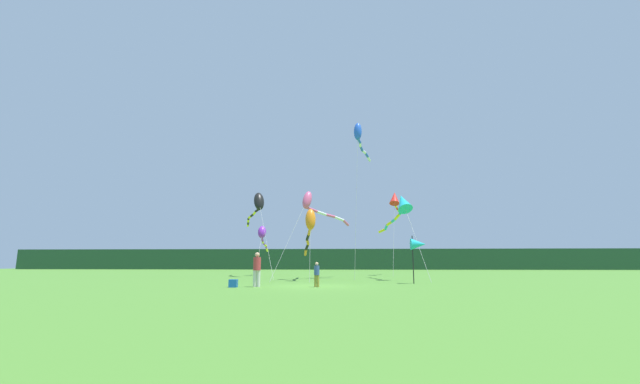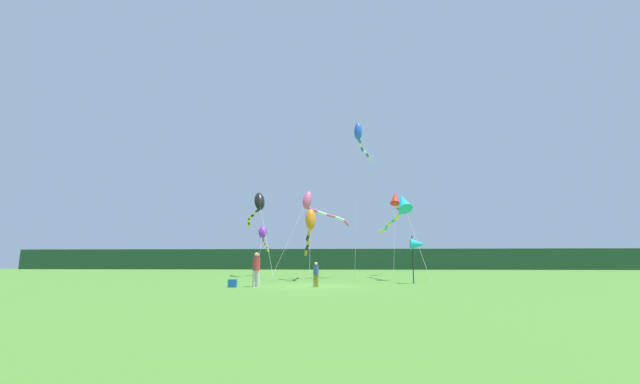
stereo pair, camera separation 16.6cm
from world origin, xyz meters
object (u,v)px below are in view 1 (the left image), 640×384
(cooler_box, at_px, (233,283))
(kite_cyan, at_px, (402,205))
(banner_flag_pole, at_px, (418,245))
(kite_orange, at_px, (310,226))
(kite_rainbow, at_px, (313,204))
(kite_red, at_px, (395,199))
(kite_blue, at_px, (359,136))
(person_child, at_px, (317,273))
(kite_black, at_px, (258,204))
(person_adult, at_px, (257,268))
(kite_purple, at_px, (263,235))

(cooler_box, height_order, kite_cyan, kite_cyan)
(banner_flag_pole, xyz_separation_m, kite_cyan, (-0.26, 4.55, 3.06))
(kite_orange, bearing_deg, cooler_box, -113.96)
(kite_cyan, relative_size, kite_rainbow, 1.23)
(kite_orange, bearing_deg, kite_red, 55.53)
(kite_blue, bearing_deg, person_child, -104.87)
(banner_flag_pole, distance_m, kite_red, 14.96)
(kite_cyan, distance_m, kite_orange, 6.89)
(person_child, height_order, kite_rainbow, kite_rainbow)
(person_child, height_order, kite_cyan, kite_cyan)
(kite_red, distance_m, kite_blue, 9.14)
(cooler_box, relative_size, kite_black, 0.05)
(banner_flag_pole, relative_size, kite_cyan, 0.32)
(kite_orange, bearing_deg, kite_cyan, 9.82)
(kite_orange, height_order, kite_blue, kite_blue)
(banner_flag_pole, xyz_separation_m, kite_rainbow, (-6.78, 5.06, 3.23))
(kite_black, height_order, kite_orange, kite_black)
(kite_cyan, relative_size, kite_black, 0.96)
(person_adult, height_order, kite_rainbow, kite_rainbow)
(banner_flag_pole, distance_m, kite_purple, 18.24)
(banner_flag_pole, height_order, kite_cyan, kite_cyan)
(person_child, height_order, kite_purple, kite_purple)
(kite_black, distance_m, kite_orange, 8.67)
(cooler_box, height_order, banner_flag_pole, banner_flag_pole)
(person_adult, bearing_deg, person_child, 2.42)
(banner_flag_pole, height_order, kite_black, kite_black)
(banner_flag_pole, bearing_deg, person_child, -149.59)
(person_adult, distance_m, kite_black, 14.81)
(cooler_box, bearing_deg, person_child, 6.81)
(kite_purple, bearing_deg, banner_flag_pole, -47.53)
(person_child, height_order, kite_blue, kite_blue)
(person_child, xyz_separation_m, banner_flag_pole, (5.90, 3.46, 1.60))
(kite_red, bearing_deg, kite_black, -161.44)
(kite_red, bearing_deg, kite_purple, -176.90)
(person_adult, xyz_separation_m, kite_purple, (-3.25, 17.00, 2.80))
(kite_red, relative_size, kite_blue, 0.66)
(cooler_box, relative_size, kite_orange, 0.06)
(cooler_box, bearing_deg, kite_rainbow, 69.52)
(kite_rainbow, distance_m, kite_purple, 10.15)
(kite_black, height_order, kite_blue, kite_blue)
(kite_purple, bearing_deg, kite_cyan, -36.41)
(kite_red, xyz_separation_m, kite_orange, (-7.34, -10.70, -3.48))
(banner_flag_pole, relative_size, kite_orange, 0.39)
(kite_cyan, bearing_deg, banner_flag_pole, -86.70)
(kite_purple, height_order, kite_blue, kite_blue)
(person_child, distance_m, kite_cyan, 10.84)
(banner_flag_pole, bearing_deg, kite_orange, 153.66)
(kite_cyan, distance_m, kite_rainbow, 6.54)
(kite_blue, bearing_deg, kite_rainbow, -154.31)
(kite_black, bearing_deg, kite_orange, -51.47)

